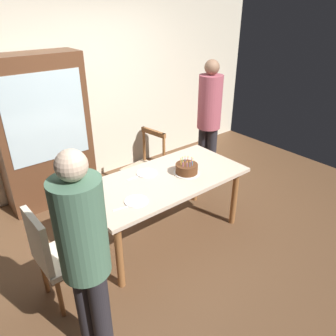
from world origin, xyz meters
The scene contains 13 objects.
ground centered at (0.00, 0.00, 0.00)m, with size 6.40×6.40×0.00m, color brown.
back_wall centered at (0.00, 1.85, 1.30)m, with size 6.40×0.10×2.60m, color beige.
dining_table centered at (0.00, 0.00, 0.66)m, with size 1.77×0.86×0.75m.
birthday_cake centered at (0.25, -0.07, 0.80)m, with size 0.28×0.28×0.18m.
plate_near_celebrant centered at (-0.49, -0.19, 0.76)m, with size 0.22×0.22×0.01m, color white.
plate_far_side centered at (-0.09, 0.19, 0.76)m, with size 0.22×0.22×0.01m, color white.
fork_near_celebrant centered at (-0.65, -0.21, 0.75)m, with size 0.18×0.02×0.01m, color silver.
fork_far_side centered at (-0.25, 0.20, 0.75)m, with size 0.18×0.02×0.01m, color silver.
chair_spindle_back centered at (0.28, 0.76, 0.46)m, with size 0.50×0.50×0.95m.
chair_upholstered centered at (-1.27, -0.13, 0.53)m, with size 0.46×0.45×0.95m.
person_celebrant centered at (-1.26, -0.76, 0.96)m, with size 0.32×0.32×1.69m.
person_guest centered at (1.26, 0.60, 1.01)m, with size 0.32×0.32×1.76m.
china_cabinet centered at (-0.68, 1.56, 0.95)m, with size 1.10×0.45×1.90m.
Camera 1 is at (-1.84, -2.33, 2.39)m, focal length 34.43 mm.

